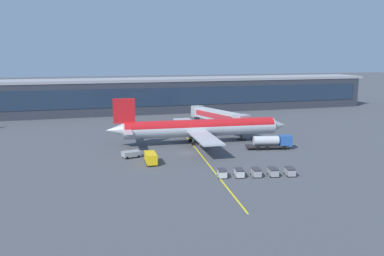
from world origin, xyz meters
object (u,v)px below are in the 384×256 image
Objects in this scene: main_airliner at (200,128)px; baggage_cart_2 at (256,172)px; fuel_tanker at (272,142)px; pushback_tug at (131,154)px; baggage_cart_0 at (222,173)px; baggage_cart_3 at (273,172)px; baggage_cart_4 at (290,171)px; baggage_cart_1 at (239,173)px; crew_van at (151,158)px.

baggage_cart_2 is (1.45, -30.07, -3.28)m from main_airliner.
fuel_tanker is at bearing 55.65° from baggage_cart_2.
pushback_tug is at bearing 177.51° from fuel_tanker.
baggage_cart_3 is at bearing -11.58° from baggage_cart_0.
baggage_cart_4 is at bearing -40.00° from pushback_tug.
main_airliner is at bearing 98.49° from baggage_cart_3.
baggage_cart_1 is 9.60m from baggage_cart_4.
baggage_cart_0 is (-19.52, -18.11, -0.96)m from fuel_tanker.
baggage_cart_0 is at bearing -54.74° from pushback_tug.
pushback_tug is at bearing 125.26° from baggage_cart_0.
baggage_cart_4 is (7.72, -31.36, -3.28)m from main_airliner.
baggage_cart_0 is 6.40m from baggage_cart_2.
baggage_cart_2 is at bearing -124.35° from fuel_tanker.
baggage_cart_1 is at bearing 168.42° from baggage_cart_3.
baggage_cart_2 is 6.40m from baggage_cart_4.
fuel_tanker is 3.82× the size of baggage_cart_2.
baggage_cart_0 is 9.60m from baggage_cart_3.
baggage_cart_1 is 1.00× the size of baggage_cart_4.
baggage_cart_0 is at bearing 168.42° from baggage_cart_2.
pushback_tug is 34.42m from baggage_cart_4.
baggage_cart_4 is at bearing -11.58° from baggage_cart_0.
baggage_cart_1 is at bearing 168.42° from baggage_cart_2.
fuel_tanker is at bearing -2.49° from pushback_tug.
baggage_cart_2 and baggage_cart_4 have the same top height.
baggage_cart_1 is at bearing -49.98° from pushback_tug.
crew_van is 7.34m from pushback_tug.
fuel_tanker is 26.64m from baggage_cart_0.
crew_van is at bearing -65.31° from pushback_tug.
main_airliner is 9.13× the size of crew_van.
fuel_tanker is at bearing 9.74° from crew_van.
baggage_cart_2 is at bearing 168.42° from baggage_cart_4.
baggage_cart_4 is (12.54, -2.57, 0.00)m from baggage_cart_0.
baggage_cart_2 is (17.04, -14.19, -0.53)m from crew_van.
baggage_cart_4 is (-6.98, -20.67, -0.96)m from fuel_tanker.
main_airliner is 16.03× the size of baggage_cart_3.
main_airliner reaches higher than baggage_cart_3.
fuel_tanker reaches higher than baggage_cart_0.
baggage_cart_4 is (3.13, -0.64, 0.00)m from baggage_cart_3.
main_airliner is 22.42m from crew_van.
pushback_tug is at bearing -153.67° from main_airliner.
baggage_cart_1 is 1.00× the size of baggage_cart_2.
fuel_tanker is at bearing -36.00° from main_airliner.
main_airliner reaches higher than pushback_tug.
baggage_cart_0 and baggage_cart_4 have the same top height.
main_airliner is 18.32m from fuel_tanker.
fuel_tanker is 22.46m from baggage_cart_3.
baggage_cart_2 and baggage_cart_3 have the same top height.
baggage_cart_2 is at bearing -46.04° from pushback_tug.
crew_van reaches higher than baggage_cart_0.
fuel_tanker reaches higher than crew_van.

